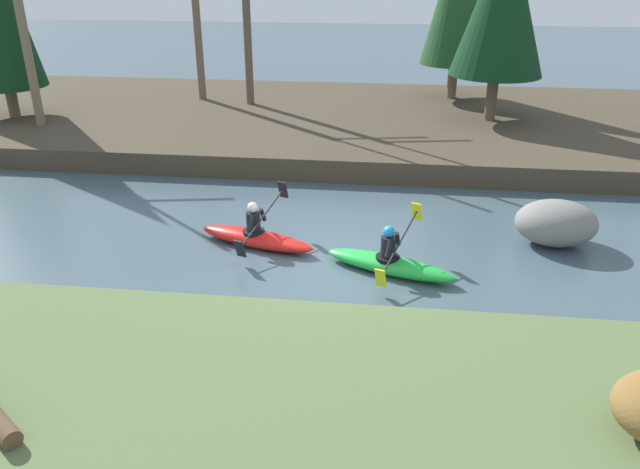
% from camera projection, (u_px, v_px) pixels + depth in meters
% --- Properties ---
extents(ground_plane, '(90.00, 90.00, 0.00)m').
position_uv_depth(ground_plane, '(320.00, 268.00, 12.62)').
color(ground_plane, '#425660').
extents(riverbank_near, '(44.00, 6.30, 0.67)m').
position_uv_depth(riverbank_near, '(265.00, 459.00, 7.47)').
color(riverbank_near, '#5B7042').
rests_on(riverbank_near, ground).
extents(riverbank_far, '(44.00, 10.83, 0.64)m').
position_uv_depth(riverbank_far, '(356.00, 122.00, 21.90)').
color(riverbank_far, '#473D2D').
rests_on(riverbank_far, ground).
extents(bare_tree_upstream, '(3.45, 3.41, 6.24)m').
position_uv_depth(bare_tree_upstream, '(25.00, 31.00, 19.14)').
color(bare_tree_upstream, '#7A664C').
rests_on(bare_tree_upstream, riverbank_far).
extents(bare_tree_mid_downstream, '(3.88, 3.84, 7.07)m').
position_uv_depth(bare_tree_mid_downstream, '(247.00, 8.00, 21.79)').
color(bare_tree_mid_downstream, brown).
rests_on(bare_tree_mid_downstream, riverbank_far).
extents(kayaker_lead, '(2.74, 2.00, 1.20)m').
position_uv_depth(kayaker_lead, '(391.00, 263.00, 12.36)').
color(kayaker_lead, green).
rests_on(kayaker_lead, ground).
extents(kayaker_middle, '(2.76, 2.02, 1.20)m').
position_uv_depth(kayaker_middle, '(257.00, 236.00, 13.49)').
color(kayaker_middle, red).
rests_on(kayaker_middle, ground).
extents(boulder_midstream, '(1.75, 1.37, 0.99)m').
position_uv_depth(boulder_midstream, '(556.00, 223.00, 13.48)').
color(boulder_midstream, gray).
rests_on(boulder_midstream, ground).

